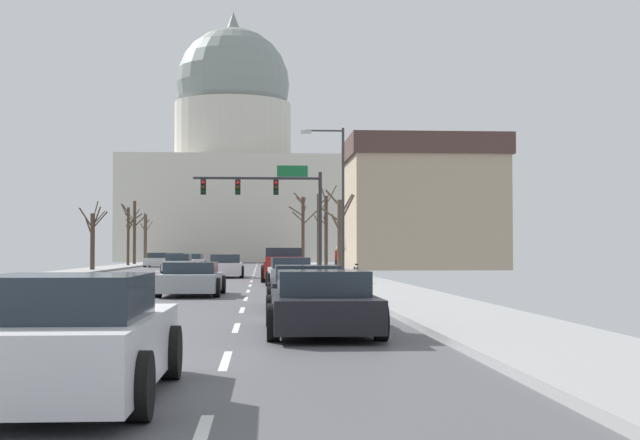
{
  "coord_description": "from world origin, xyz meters",
  "views": [
    {
      "loc": [
        4.0,
        -41.75,
        1.54
      ],
      "look_at": [
        8.64,
        28.56,
        3.93
      ],
      "focal_mm": 49.66,
      "sensor_mm": 36.0,
      "label": 1
    }
  ],
  "objects_px": {
    "sedan_near_00": "(226,267)",
    "sedan_oncoming_01": "(192,262)",
    "sedan_near_02": "(290,273)",
    "pedestrian_00": "(338,259)",
    "sedan_near_06": "(72,340)",
    "sedan_oncoming_03": "(175,259)",
    "bicycle_parked": "(356,275)",
    "signal_gantry": "(274,195)",
    "sedan_oncoming_02": "(158,260)",
    "sedan_oncoming_00": "(178,264)",
    "street_lamp_right": "(337,188)",
    "sedan_near_03": "(192,280)",
    "pickup_truck_near_01": "(284,266)",
    "sedan_near_04": "(307,288)",
    "sedan_near_05": "(322,304)"
  },
  "relations": [
    {
      "from": "sedan_near_02",
      "to": "pedestrian_00",
      "type": "bearing_deg",
      "value": 76.8
    },
    {
      "from": "sedan_near_00",
      "to": "sedan_oncoming_01",
      "type": "bearing_deg",
      "value": 99.23
    },
    {
      "from": "sedan_oncoming_00",
      "to": "sedan_oncoming_02",
      "type": "bearing_deg",
      "value": 100.32
    },
    {
      "from": "sedan_near_06",
      "to": "sedan_oncoming_01",
      "type": "height_order",
      "value": "sedan_near_06"
    },
    {
      "from": "sedan_oncoming_02",
      "to": "sedan_near_02",
      "type": "bearing_deg",
      "value": -76.7
    },
    {
      "from": "street_lamp_right",
      "to": "sedan_near_02",
      "type": "bearing_deg",
      "value": -106.91
    },
    {
      "from": "sedan_near_04",
      "to": "sedan_near_05",
      "type": "bearing_deg",
      "value": -90.68
    },
    {
      "from": "signal_gantry",
      "to": "bicycle_parked",
      "type": "height_order",
      "value": "signal_gantry"
    },
    {
      "from": "sedan_near_00",
      "to": "bicycle_parked",
      "type": "relative_size",
      "value": 2.47
    },
    {
      "from": "pickup_truck_near_01",
      "to": "sedan_near_06",
      "type": "bearing_deg",
      "value": -95.07
    },
    {
      "from": "sedan_near_06",
      "to": "pickup_truck_near_01",
      "type": "bearing_deg",
      "value": 84.93
    },
    {
      "from": "signal_gantry",
      "to": "sedan_near_05",
      "type": "xyz_separation_m",
      "value": [
        0.36,
        -37.97,
        -4.36
      ]
    },
    {
      "from": "sedan_near_05",
      "to": "sedan_oncoming_03",
      "type": "height_order",
      "value": "sedan_oncoming_03"
    },
    {
      "from": "sedan_near_04",
      "to": "sedan_near_06",
      "type": "distance_m",
      "value": 14.37
    },
    {
      "from": "signal_gantry",
      "to": "sedan_oncoming_02",
      "type": "distance_m",
      "value": 29.1
    },
    {
      "from": "sedan_near_00",
      "to": "sedan_oncoming_03",
      "type": "xyz_separation_m",
      "value": [
        -7.02,
        43.61,
        -0.01
      ]
    },
    {
      "from": "sedan_oncoming_03",
      "to": "street_lamp_right",
      "type": "bearing_deg",
      "value": -74.92
    },
    {
      "from": "signal_gantry",
      "to": "sedan_oncoming_01",
      "type": "xyz_separation_m",
      "value": [
        -6.39,
        17.81,
        -4.31
      ]
    },
    {
      "from": "sedan_near_03",
      "to": "bicycle_parked",
      "type": "distance_m",
      "value": 9.74
    },
    {
      "from": "sedan_near_02",
      "to": "sedan_oncoming_01",
      "type": "bearing_deg",
      "value": 100.78
    },
    {
      "from": "sedan_near_00",
      "to": "bicycle_parked",
      "type": "distance_m",
      "value": 13.72
    },
    {
      "from": "street_lamp_right",
      "to": "sedan_oncoming_03",
      "type": "xyz_separation_m",
      "value": [
        -12.94,
        48.03,
        -4.14
      ]
    },
    {
      "from": "signal_gantry",
      "to": "sedan_oncoming_03",
      "type": "xyz_separation_m",
      "value": [
        -9.79,
        39.16,
        -4.32
      ]
    },
    {
      "from": "signal_gantry",
      "to": "bicycle_parked",
      "type": "distance_m",
      "value": 17.65
    },
    {
      "from": "signal_gantry",
      "to": "sedan_oncoming_00",
      "type": "relative_size",
      "value": 1.7
    },
    {
      "from": "sedan_oncoming_02",
      "to": "sedan_oncoming_00",
      "type": "bearing_deg",
      "value": -79.68
    },
    {
      "from": "sedan_near_00",
      "to": "pedestrian_00",
      "type": "distance_m",
      "value": 6.33
    },
    {
      "from": "sedan_near_06",
      "to": "pedestrian_00",
      "type": "height_order",
      "value": "pedestrian_00"
    },
    {
      "from": "sedan_near_02",
      "to": "sedan_oncoming_03",
      "type": "height_order",
      "value": "sedan_near_02"
    },
    {
      "from": "sedan_near_03",
      "to": "bicycle_parked",
      "type": "bearing_deg",
      "value": 49.02
    },
    {
      "from": "sedan_near_00",
      "to": "sedan_oncoming_01",
      "type": "height_order",
      "value": "sedan_near_00"
    },
    {
      "from": "pedestrian_00",
      "to": "sedan_near_06",
      "type": "bearing_deg",
      "value": -98.79
    },
    {
      "from": "pickup_truck_near_01",
      "to": "sedan_oncoming_02",
      "type": "relative_size",
      "value": 1.17
    },
    {
      "from": "sedan_near_03",
      "to": "bicycle_parked",
      "type": "xyz_separation_m",
      "value": [
        6.39,
        7.35,
        -0.06
      ]
    },
    {
      "from": "signal_gantry",
      "to": "sedan_oncoming_00",
      "type": "bearing_deg",
      "value": 136.68
    },
    {
      "from": "sedan_near_06",
      "to": "signal_gantry",
      "type": "bearing_deg",
      "value": 86.55
    },
    {
      "from": "pickup_truck_near_01",
      "to": "sedan_near_00",
      "type": "bearing_deg",
      "value": 116.44
    },
    {
      "from": "sedan_near_00",
      "to": "sedan_near_02",
      "type": "distance_m",
      "value": 13.81
    },
    {
      "from": "signal_gantry",
      "to": "sedan_near_02",
      "type": "distance_m",
      "value": 18.41
    },
    {
      "from": "sedan_oncoming_03",
      "to": "sedan_oncoming_00",
      "type": "bearing_deg",
      "value": -84.13
    },
    {
      "from": "sedan_near_05",
      "to": "pedestrian_00",
      "type": "xyz_separation_m",
      "value": [
        3.19,
        33.48,
        0.48
      ]
    },
    {
      "from": "sedan_near_02",
      "to": "pedestrian_00",
      "type": "relative_size",
      "value": 2.95
    },
    {
      "from": "sedan_near_03",
      "to": "signal_gantry",
      "type": "bearing_deg",
      "value": 82.62
    },
    {
      "from": "street_lamp_right",
      "to": "sedan_near_06",
      "type": "height_order",
      "value": "street_lamp_right"
    },
    {
      "from": "sedan_near_06",
      "to": "sedan_oncoming_03",
      "type": "xyz_separation_m",
      "value": [
        -7.07,
        84.17,
        -0.02
      ]
    },
    {
      "from": "street_lamp_right",
      "to": "sedan_oncoming_00",
      "type": "distance_m",
      "value": 18.16
    },
    {
      "from": "pickup_truck_near_01",
      "to": "sedan_near_04",
      "type": "bearing_deg",
      "value": -89.7
    },
    {
      "from": "sedan_oncoming_03",
      "to": "pedestrian_00",
      "type": "distance_m",
      "value": 45.65
    },
    {
      "from": "sedan_oncoming_02",
      "to": "pedestrian_00",
      "type": "xyz_separation_m",
      "value": [
        13.74,
        -31.41,
        0.42
      ]
    },
    {
      "from": "sedan_near_04",
      "to": "sedan_near_06",
      "type": "xyz_separation_m",
      "value": [
        -3.16,
        -14.02,
        0.07
      ]
    }
  ]
}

